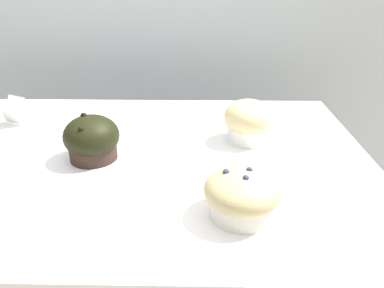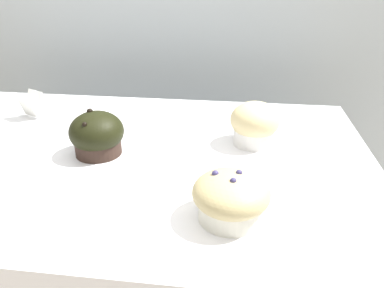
{
  "view_description": "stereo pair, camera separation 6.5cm",
  "coord_description": "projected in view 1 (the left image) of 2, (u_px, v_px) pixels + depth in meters",
  "views": [
    {
      "loc": [
        0.18,
        -0.63,
        1.27
      ],
      "look_at": [
        0.17,
        -0.04,
        0.99
      ],
      "focal_mm": 35.0,
      "sensor_mm": 36.0,
      "label": 1
    },
    {
      "loc": [
        0.24,
        -0.62,
        1.27
      ],
      "look_at": [
        0.17,
        -0.04,
        0.99
      ],
      "focal_mm": 35.0,
      "sensor_mm": 36.0,
      "label": 2
    }
  ],
  "objects": [
    {
      "name": "wall_back",
      "position": [
        147.0,
        87.0,
        1.27
      ],
      "size": [
        3.2,
        0.1,
        1.8
      ],
      "primitive_type": "cube",
      "color": "#A8B2B7",
      "rests_on": "ground"
    },
    {
      "name": "muffin_front_center",
      "position": [
        248.0,
        121.0,
        0.75
      ],
      "size": [
        0.1,
        0.1,
        0.09
      ],
      "color": "silver",
      "rests_on": "display_counter"
    },
    {
      "name": "muffin_back_left",
      "position": [
        242.0,
        194.0,
        0.52
      ],
      "size": [
        0.11,
        0.11,
        0.07
      ],
      "color": "silver",
      "rests_on": "display_counter"
    },
    {
      "name": "muffin_back_right",
      "position": [
        92.0,
        139.0,
        0.68
      ],
      "size": [
        0.1,
        0.1,
        0.09
      ],
      "color": "#32221B",
      "rests_on": "display_counter"
    },
    {
      "name": "price_card",
      "position": [
        12.0,
        111.0,
        0.83
      ],
      "size": [
        0.06,
        0.06,
        0.06
      ],
      "color": "white",
      "rests_on": "display_counter"
    }
  ]
}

